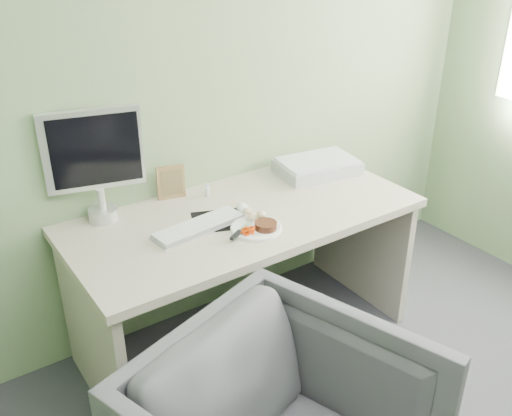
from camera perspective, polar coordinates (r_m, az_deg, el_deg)
wall_back at (r=2.68m, az=-5.88°, el=14.53°), size 3.50×0.00×3.50m
desk at (r=2.68m, az=-1.16°, el=-3.93°), size 1.60×0.75×0.73m
plate at (r=2.45m, az=0.03°, el=-2.04°), size 0.22×0.22×0.01m
steak at (r=2.43m, az=0.98°, el=-1.75°), size 0.12×0.12×0.03m
potato_pile at (r=2.49m, az=-0.22°, el=-0.67°), size 0.10×0.08×0.05m
carrot_heap at (r=2.39m, az=-0.84°, el=-2.13°), size 0.06×0.05×0.04m
steak_knife at (r=2.38m, az=-1.71°, el=-2.41°), size 0.17×0.11×0.01m
mousepad at (r=2.52m, az=-3.77°, el=-1.24°), size 0.28×0.27×0.00m
keyboard at (r=2.46m, az=-5.72°, el=-1.79°), size 0.42×0.16×0.02m
computer_mouse at (r=2.59m, az=-1.33°, el=-0.03°), size 0.08×0.11×0.03m
photo_frame at (r=2.72m, az=-8.51°, el=2.57°), size 0.13×0.04×0.17m
eyedrop_bottle at (r=2.74m, az=-4.89°, el=1.77°), size 0.02×0.02×0.07m
scanner at (r=3.00m, az=6.15°, el=4.10°), size 0.44×0.33×0.06m
monitor at (r=2.52m, az=-15.85°, el=4.70°), size 0.41×0.15×0.50m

